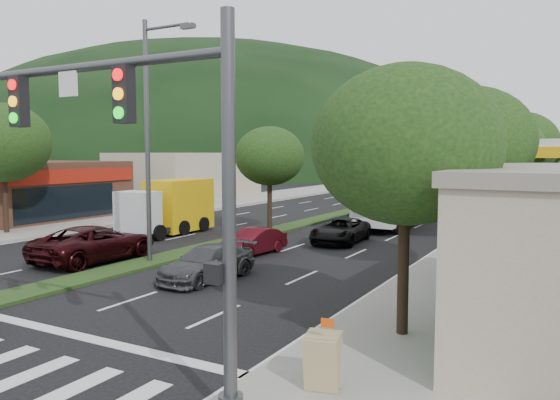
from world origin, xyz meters
The scene contains 25 objects.
sidewalk_right centered at (12.50, 25.00, 0.07)m, with size 5.00×90.00×0.15m, color gray.
sidewalk_left centered at (-13.00, 25.00, 0.07)m, with size 6.00×90.00×0.15m, color gray.
median centered at (0.00, 28.00, 0.06)m, with size 1.60×56.00×0.12m, color #1B3312.
traffic_signal centered at (9.03, -1.54, 4.65)m, with size 6.12×0.40×7.00m.
shop_left centered at (-18.46, 15.00, 2.01)m, with size 10.15×12.00×4.00m.
bldg_left_far centered at (-19.00, 34.00, 2.30)m, with size 9.00×14.00×4.60m, color #B7AE92.
hill_far centered at (-80.00, 110.00, 0.00)m, with size 176.00×132.00×82.00m, color black.
tree_r_a centered at (12.00, 4.00, 4.82)m, with size 4.60×4.60×6.63m.
tree_r_b centered at (12.00, 12.00, 5.04)m, with size 4.80×4.80×6.94m.
tree_r_c centered at (12.00, 20.00, 4.75)m, with size 4.40×4.40×6.48m.
tree_r_d centered at (12.00, 30.00, 5.18)m, with size 5.00×5.00×7.17m.
tree_r_e centered at (12.00, 40.00, 4.89)m, with size 4.60×4.60×6.71m.
tree_med_near centered at (0.00, 18.00, 4.43)m, with size 4.00×4.00×6.02m.
tree_med_far centered at (0.00, 44.00, 5.01)m, with size 4.80×4.80×6.94m.
tree_l_a centered at (-12.50, 10.00, 5.18)m, with size 5.20×5.20×7.25m.
streetlight_near centered at (0.21, 8.00, 5.58)m, with size 2.60×0.25×10.00m.
streetlight_mid centered at (0.21, 33.00, 5.58)m, with size 2.60×0.25×10.00m.
suv_maroon centered at (-2.33, 7.19, 0.77)m, with size 2.57×5.57×1.55m, color black.
car_queue_a centered at (4.35, 21.76, 0.73)m, with size 1.73×4.30×1.47m, color black.
car_queue_b centered at (3.92, 6.76, 0.62)m, with size 1.74×4.29×1.24m, color #434348.
car_queue_c centered at (2.80, 11.76, 0.60)m, with size 1.27×3.63×1.20m, color #4D0C15.
car_queue_d centered at (4.95, 16.76, 0.64)m, with size 2.11×4.59×1.27m, color black.
box_truck centered at (-4.76, 14.96, 1.45)m, with size 2.58×6.28×3.07m.
motorhome centered at (5.50, 24.04, 1.81)m, with size 2.90×8.90×3.40m.
a_frame_sign centered at (11.63, 0.07, 0.80)m, with size 0.81×0.88×1.47m.
Camera 1 is at (15.81, -9.06, 4.65)m, focal length 35.00 mm.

